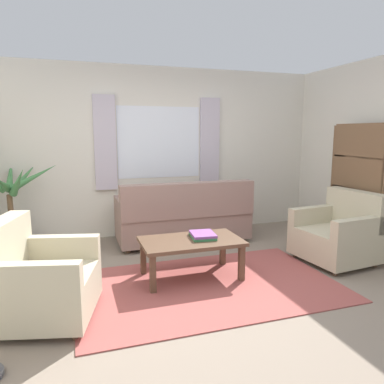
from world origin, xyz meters
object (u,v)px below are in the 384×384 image
(armchair_left, at_px, (37,280))
(armchair_right, at_px, (339,234))
(book_stack_on_table, at_px, (203,235))
(couch, at_px, (184,218))
(bookshelf, at_px, (363,188))
(potted_plant, at_px, (11,216))
(coffee_table, at_px, (191,245))

(armchair_left, distance_m, armchair_right, 3.47)
(armchair_right, height_order, book_stack_on_table, armchair_right)
(couch, height_order, bookshelf, bookshelf)
(couch, distance_m, book_stack_on_table, 1.27)
(book_stack_on_table, bearing_deg, armchair_right, -3.56)
(potted_plant, bearing_deg, armchair_left, -76.58)
(potted_plant, bearing_deg, coffee_table, -37.15)
(armchair_left, bearing_deg, bookshelf, -67.31)
(armchair_left, xyz_separation_m, coffee_table, (1.53, 0.45, 0.03))
(coffee_table, height_order, book_stack_on_table, book_stack_on_table)
(armchair_left, height_order, potted_plant, potted_plant)
(armchair_right, relative_size, bookshelf, 0.54)
(potted_plant, height_order, bookshelf, bookshelf)
(armchair_right, bearing_deg, coffee_table, -98.46)
(armchair_left, xyz_separation_m, bookshelf, (3.98, 0.59, 0.52))
(couch, bearing_deg, bookshelf, 151.68)
(couch, relative_size, armchair_left, 1.87)
(potted_plant, xyz_separation_m, bookshelf, (4.45, -1.38, 0.37))
(armchair_right, height_order, coffee_table, armchair_right)
(book_stack_on_table, bearing_deg, potted_plant, 145.34)
(armchair_right, bearing_deg, book_stack_on_table, -99.68)
(couch, bearing_deg, potted_plant, -5.67)
(armchair_right, relative_size, coffee_table, 0.84)
(couch, distance_m, potted_plant, 2.33)
(coffee_table, bearing_deg, armchair_left, -163.59)
(coffee_table, relative_size, bookshelf, 0.64)
(potted_plant, distance_m, bookshelf, 4.68)
(armchair_right, relative_size, book_stack_on_table, 2.58)
(couch, xyz_separation_m, armchair_right, (1.61, -1.37, -0.01))
(couch, height_order, armchair_left, couch)
(book_stack_on_table, bearing_deg, bookshelf, 2.60)
(coffee_table, xyz_separation_m, bookshelf, (2.45, 0.14, 0.49))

